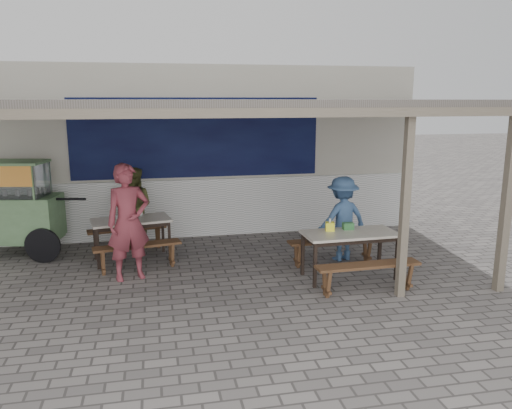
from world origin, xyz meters
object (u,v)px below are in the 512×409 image
at_px(table_right, 350,237).
at_px(patron_street_side, 128,222).
at_px(bench_right_street, 368,271).
at_px(bench_left_street, 138,251).
at_px(condiment_jar, 141,213).
at_px(donation_box, 348,226).
at_px(bench_right_wall, 333,245).
at_px(vendor_cart, 14,205).
at_px(bench_left_wall, 127,234).
at_px(patron_right_table, 342,218).
at_px(tissue_box, 330,226).
at_px(patron_wall_side, 134,207).
at_px(condiment_bowl, 120,218).
at_px(table_left, 131,224).

relative_size(table_right, patron_street_side, 0.81).
xyz_separation_m(bench_right_street, patron_street_side, (-3.45, 1.34, 0.59)).
distance_m(bench_left_street, condiment_jar, 0.97).
distance_m(bench_right_street, donation_box, 0.97).
height_order(bench_left_street, donation_box, donation_box).
xyz_separation_m(bench_right_wall, vendor_cart, (-5.48, 1.62, 0.61)).
distance_m(bench_left_wall, table_right, 4.19).
relative_size(patron_street_side, patron_right_table, 1.24).
height_order(bench_right_street, condiment_jar, condiment_jar).
bearing_deg(bench_left_wall, patron_right_table, -29.54).
height_order(bench_left_street, bench_right_wall, same).
relative_size(bench_left_street, tissue_box, 10.69).
relative_size(patron_right_table, tissue_box, 10.96).
height_order(bench_left_street, patron_street_side, patron_street_side).
xyz_separation_m(tissue_box, donation_box, (0.32, 0.01, -0.01)).
height_order(bench_left_wall, donation_box, donation_box).
xyz_separation_m(patron_street_side, tissue_box, (3.15, -0.50, -0.11)).
relative_size(bench_right_street, patron_right_table, 1.06).
bearing_deg(table_right, patron_right_table, 74.44).
bearing_deg(patron_wall_side, condiment_bowl, 89.39).
bearing_deg(bench_left_wall, patron_wall_side, 57.42).
height_order(table_right, condiment_jar, condiment_jar).
relative_size(table_left, bench_right_wall, 0.90).
distance_m(bench_left_street, donation_box, 3.50).
distance_m(table_right, patron_street_side, 3.50).
relative_size(bench_left_street, patron_wall_side, 0.94).
xyz_separation_m(patron_right_table, condiment_bowl, (-3.85, 0.73, 0.02)).
height_order(table_right, patron_street_side, patron_street_side).
height_order(table_right, bench_right_wall, table_right).
bearing_deg(donation_box, vendor_cart, 159.09).
height_order(tissue_box, donation_box, tissue_box).
bearing_deg(condiment_bowl, bench_left_street, -63.61).
relative_size(bench_right_street, condiment_jar, 19.23).
bearing_deg(table_left, bench_right_wall, -26.20).
bearing_deg(patron_right_table, patron_street_side, -8.83).
bearing_deg(table_right, bench_left_street, 160.77).
bearing_deg(table_right, bench_right_street, -90.00).
bearing_deg(bench_right_wall, donation_box, -85.01).
bearing_deg(bench_left_wall, donation_box, -40.10).
relative_size(patron_street_side, donation_box, 10.92).
bearing_deg(bench_right_wall, table_left, 162.61).
distance_m(patron_wall_side, patron_right_table, 3.98).
relative_size(table_right, patron_wall_side, 0.97).
bearing_deg(patron_right_table, bench_left_wall, -31.60).
relative_size(bench_left_wall, donation_box, 8.61).
height_order(table_left, bench_left_wall, table_left).
bearing_deg(table_right, vendor_cart, 155.48).
bearing_deg(tissue_box, table_right, -31.25).
bearing_deg(bench_right_wall, tissue_box, -118.85).
bearing_deg(table_left, patron_wall_side, 78.10).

